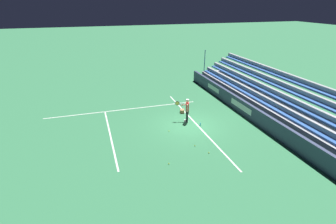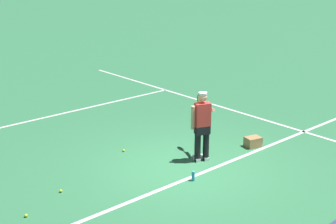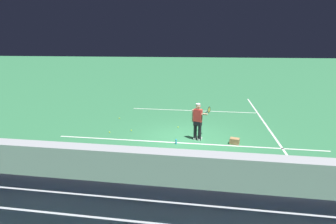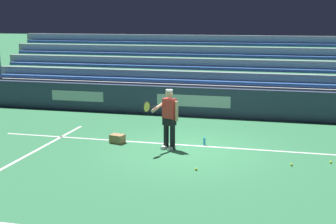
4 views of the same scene
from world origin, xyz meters
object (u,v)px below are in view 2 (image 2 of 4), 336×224
tennis_ball_far_left (26,216)px  tennis_ball_by_box (124,150)px  water_bottle (193,176)px  tennis_ball_near_player (61,191)px  tennis_player (202,126)px  ball_box_cardboard (253,142)px

tennis_ball_far_left → tennis_ball_by_box: size_ratio=1.00×
tennis_ball_by_box → water_bottle: bearing=-85.6°
water_bottle → tennis_ball_near_player: bearing=150.0°
tennis_ball_near_player → water_bottle: water_bottle is taller
tennis_ball_near_player → tennis_ball_far_left: bearing=-155.3°
tennis_ball_near_player → tennis_ball_by_box: bearing=21.8°
tennis_player → tennis_ball_by_box: bearing=123.3°
ball_box_cardboard → tennis_ball_far_left: (-6.01, 0.57, -0.10)m
water_bottle → ball_box_cardboard: bearing=9.0°
tennis_player → water_bottle: size_ratio=7.80×
tennis_player → tennis_ball_far_left: size_ratio=25.98×
tennis_player → tennis_ball_near_player: 3.58m
tennis_player → tennis_ball_far_left: bearing=176.0°
ball_box_cardboard → tennis_ball_far_left: size_ratio=6.06×
tennis_ball_near_player → water_bottle: size_ratio=0.30×
tennis_ball_far_left → water_bottle: 3.59m
ball_box_cardboard → tennis_ball_near_player: (-5.03, 1.02, -0.10)m
tennis_player → water_bottle: tennis_player is taller
tennis_ball_far_left → tennis_ball_near_player: bearing=24.7°
tennis_ball_near_player → tennis_player: bearing=-12.6°
tennis_ball_by_box → tennis_ball_near_player: same height
tennis_player → tennis_ball_by_box: 2.18m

